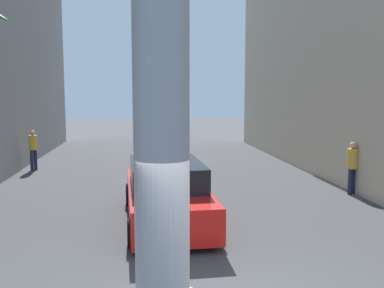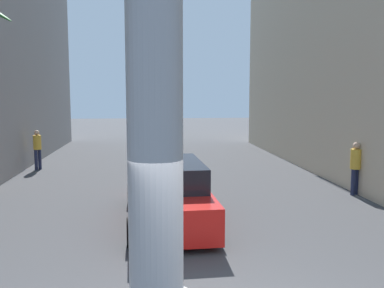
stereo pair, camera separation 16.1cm
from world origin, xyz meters
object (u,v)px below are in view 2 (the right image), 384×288
(car_lead, at_px, (167,193))
(pedestrian_mid_right, at_px, (355,164))
(pedestrian_far_left, at_px, (37,147))
(street_lamp, at_px, (367,47))

(car_lead, distance_m, pedestrian_mid_right, 6.63)
(pedestrian_mid_right, height_order, pedestrian_far_left, pedestrian_mid_right)
(street_lamp, height_order, pedestrian_mid_right, street_lamp)
(street_lamp, distance_m, pedestrian_far_left, 13.62)
(car_lead, bearing_deg, pedestrian_far_left, 122.78)
(street_lamp, bearing_deg, pedestrian_mid_right, 163.66)
(pedestrian_far_left, bearing_deg, car_lead, -57.22)
(pedestrian_mid_right, bearing_deg, car_lead, -159.97)
(street_lamp, bearing_deg, pedestrian_far_left, 153.01)
(car_lead, bearing_deg, street_lamp, 19.04)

